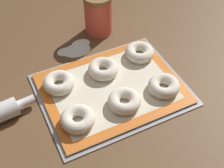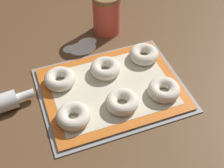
{
  "view_description": "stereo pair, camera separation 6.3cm",
  "coord_description": "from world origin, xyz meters",
  "px_view_note": "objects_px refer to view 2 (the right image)",
  "views": [
    {
      "loc": [
        -0.26,
        -0.55,
        0.71
      ],
      "look_at": [
        0.02,
        0.02,
        0.03
      ],
      "focal_mm": 50.0,
      "sensor_mm": 36.0,
      "label": 1
    },
    {
      "loc": [
        -0.2,
        -0.57,
        0.71
      ],
      "look_at": [
        0.02,
        0.02,
        0.03
      ],
      "focal_mm": 50.0,
      "sensor_mm": 36.0,
      "label": 2
    }
  ],
  "objects_px": {
    "bagel_back_left": "(60,79)",
    "bagel_back_center": "(105,68)",
    "bagel_front_center": "(122,102)",
    "bagel_front_right": "(164,90)",
    "flour_canister": "(107,13)",
    "bagel_front_left": "(73,116)",
    "bagel_back_right": "(144,54)",
    "baking_tray": "(112,89)"
  },
  "relations": [
    {
      "from": "bagel_front_right",
      "to": "bagel_back_left",
      "type": "relative_size",
      "value": 1.0
    },
    {
      "from": "bagel_back_center",
      "to": "bagel_front_center",
      "type": "bearing_deg",
      "value": -90.27
    },
    {
      "from": "flour_canister",
      "to": "bagel_front_right",
      "type": "bearing_deg",
      "value": -81.89
    },
    {
      "from": "bagel_back_center",
      "to": "bagel_back_right",
      "type": "relative_size",
      "value": 1.0
    },
    {
      "from": "bagel_front_left",
      "to": "flour_canister",
      "type": "distance_m",
      "value": 0.43
    },
    {
      "from": "bagel_front_right",
      "to": "bagel_back_center",
      "type": "height_order",
      "value": "same"
    },
    {
      "from": "bagel_back_left",
      "to": "bagel_back_center",
      "type": "xyz_separation_m",
      "value": [
        0.14,
        -0.0,
        0.0
      ]
    },
    {
      "from": "flour_canister",
      "to": "bagel_front_center",
      "type": "bearing_deg",
      "value": -102.79
    },
    {
      "from": "bagel_front_center",
      "to": "baking_tray",
      "type": "bearing_deg",
      "value": 92.26
    },
    {
      "from": "bagel_front_center",
      "to": "bagel_back_right",
      "type": "distance_m",
      "value": 0.22
    },
    {
      "from": "baking_tray",
      "to": "bagel_front_left",
      "type": "bearing_deg",
      "value": -151.64
    },
    {
      "from": "baking_tray",
      "to": "flour_canister",
      "type": "bearing_deg",
      "value": 73.46
    },
    {
      "from": "bagel_front_left",
      "to": "bagel_back_left",
      "type": "xyz_separation_m",
      "value": [
        -0.0,
        0.15,
        0.0
      ]
    },
    {
      "from": "bagel_front_left",
      "to": "bagel_back_right",
      "type": "distance_m",
      "value": 0.33
    },
    {
      "from": "baking_tray",
      "to": "bagel_back_right",
      "type": "bearing_deg",
      "value": 31.57
    },
    {
      "from": "bagel_front_left",
      "to": "bagel_front_center",
      "type": "xyz_separation_m",
      "value": [
        0.14,
        0.0,
        0.0
      ]
    },
    {
      "from": "bagel_front_center",
      "to": "bagel_front_right",
      "type": "distance_m",
      "value": 0.13
    },
    {
      "from": "bagel_front_center",
      "to": "bagel_front_right",
      "type": "xyz_separation_m",
      "value": [
        0.13,
        0.0,
        0.0
      ]
    },
    {
      "from": "baking_tray",
      "to": "bagel_front_right",
      "type": "bearing_deg",
      "value": -28.65
    },
    {
      "from": "baking_tray",
      "to": "bagel_back_left",
      "type": "height_order",
      "value": "bagel_back_left"
    },
    {
      "from": "bagel_front_right",
      "to": "flour_canister",
      "type": "bearing_deg",
      "value": 98.11
    },
    {
      "from": "bagel_back_left",
      "to": "bagel_back_right",
      "type": "bearing_deg",
      "value": 2.94
    },
    {
      "from": "bagel_front_left",
      "to": "baking_tray",
      "type": "bearing_deg",
      "value": 28.36
    },
    {
      "from": "bagel_front_right",
      "to": "bagel_back_right",
      "type": "relative_size",
      "value": 1.0
    },
    {
      "from": "bagel_back_center",
      "to": "flour_canister",
      "type": "bearing_deg",
      "value": 69.33
    },
    {
      "from": "bagel_front_right",
      "to": "flour_canister",
      "type": "xyz_separation_m",
      "value": [
        -0.05,
        0.36,
        0.05
      ]
    },
    {
      "from": "bagel_front_left",
      "to": "bagel_back_left",
      "type": "distance_m",
      "value": 0.15
    },
    {
      "from": "bagel_front_left",
      "to": "bagel_front_right",
      "type": "relative_size",
      "value": 1.0
    },
    {
      "from": "bagel_front_right",
      "to": "bagel_back_left",
      "type": "xyz_separation_m",
      "value": [
        -0.28,
        0.15,
        0.0
      ]
    },
    {
      "from": "bagel_front_left",
      "to": "bagel_back_right",
      "type": "relative_size",
      "value": 1.0
    },
    {
      "from": "baking_tray",
      "to": "bagel_back_center",
      "type": "distance_m",
      "value": 0.07
    },
    {
      "from": "bagel_back_center",
      "to": "flour_canister",
      "type": "relative_size",
      "value": 0.64
    },
    {
      "from": "bagel_back_left",
      "to": "bagel_front_center",
      "type": "bearing_deg",
      "value": -45.81
    },
    {
      "from": "bagel_front_center",
      "to": "flour_canister",
      "type": "distance_m",
      "value": 0.37
    },
    {
      "from": "bagel_back_center",
      "to": "flour_canister",
      "type": "height_order",
      "value": "flour_canister"
    },
    {
      "from": "bagel_front_right",
      "to": "flour_canister",
      "type": "relative_size",
      "value": 0.64
    },
    {
      "from": "bagel_front_right",
      "to": "flour_canister",
      "type": "distance_m",
      "value": 0.36
    },
    {
      "from": "baking_tray",
      "to": "bagel_back_left",
      "type": "relative_size",
      "value": 4.52
    },
    {
      "from": "bagel_front_center",
      "to": "flour_canister",
      "type": "relative_size",
      "value": 0.64
    },
    {
      "from": "bagel_front_left",
      "to": "flour_canister",
      "type": "height_order",
      "value": "flour_canister"
    },
    {
      "from": "flour_canister",
      "to": "bagel_back_left",
      "type": "bearing_deg",
      "value": -136.99
    },
    {
      "from": "bagel_back_right",
      "to": "bagel_front_right",
      "type": "bearing_deg",
      "value": -93.0
    }
  ]
}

